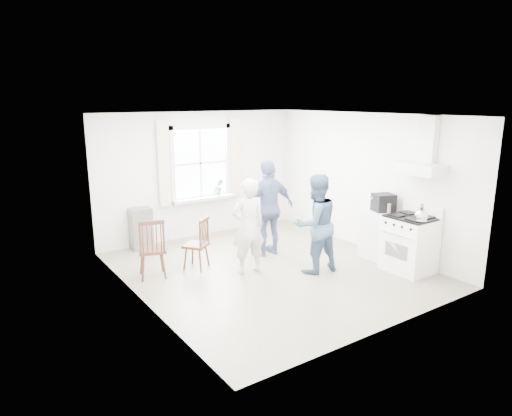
{
  "coord_description": "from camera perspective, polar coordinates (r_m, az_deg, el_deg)",
  "views": [
    {
      "loc": [
        -4.34,
        -5.93,
        2.86
      ],
      "look_at": [
        -0.16,
        0.2,
        1.07
      ],
      "focal_mm": 32.0,
      "sensor_mm": 36.0,
      "label": 1
    }
  ],
  "objects": [
    {
      "name": "windsor_chair_a",
      "position": [
        7.8,
        -6.9,
        -3.71
      ],
      "size": [
        0.53,
        0.53,
        0.91
      ],
      "color": "#401F14",
      "rests_on": "ground"
    },
    {
      "name": "range_hood",
      "position": [
        7.94,
        20.09,
        5.82
      ],
      "size": [
        0.45,
        0.76,
        0.94
      ],
      "color": "silver",
      "rests_on": "room_shell"
    },
    {
      "name": "person_mid",
      "position": [
        7.61,
        7.44,
        -1.98
      ],
      "size": [
        0.88,
        0.88,
        1.67
      ],
      "primitive_type": "imported",
      "rotation": [
        0.0,
        0.0,
        3.05
      ],
      "color": "#415B7A",
      "rests_on": "ground"
    },
    {
      "name": "person_right",
      "position": [
        8.39,
        1.61,
        0.0
      ],
      "size": [
        1.09,
        1.09,
        1.78
      ],
      "primitive_type": "imported",
      "rotation": [
        0.0,
        0.0,
        3.09
      ],
      "color": "navy",
      "rests_on": "ground"
    },
    {
      "name": "low_cabinet",
      "position": [
        8.58,
        15.18,
        -3.22
      ],
      "size": [
        0.5,
        0.55,
        0.9
      ],
      "primitive_type": "cube",
      "color": "silver",
      "rests_on": "ground"
    },
    {
      "name": "room_shell",
      "position": [
        7.51,
        1.84,
        1.59
      ],
      "size": [
        4.62,
        5.12,
        2.64
      ],
      "color": "gray",
      "rests_on": "ground"
    },
    {
      "name": "gas_stove",
      "position": [
        8.1,
        18.61,
        -4.2
      ],
      "size": [
        0.68,
        0.76,
        1.12
      ],
      "color": "white",
      "rests_on": "ground"
    },
    {
      "name": "person_left",
      "position": [
        7.51,
        -1.0,
        -2.32
      ],
      "size": [
        0.68,
        0.68,
        1.61
      ],
      "primitive_type": "imported",
      "rotation": [
        0.0,
        0.0,
        2.97
      ],
      "color": "silver",
      "rests_on": "ground"
    },
    {
      "name": "window_assembly",
      "position": [
        9.54,
        -6.88,
        5.06
      ],
      "size": [
        1.88,
        0.24,
        1.7
      ],
      "color": "white",
      "rests_on": "room_shell"
    },
    {
      "name": "cardboard_box",
      "position": [
        8.41,
        16.1,
        0.17
      ],
      "size": [
        0.32,
        0.27,
        0.17
      ],
      "primitive_type": "cube",
      "rotation": [
        0.0,
        0.0,
        0.31
      ],
      "color": "#AC7A53",
      "rests_on": "low_cabinet"
    },
    {
      "name": "kettle",
      "position": [
        7.67,
        19.95,
        -0.9
      ],
      "size": [
        0.21,
        0.21,
        0.3
      ],
      "color": "silver",
      "rests_on": "gas_stove"
    },
    {
      "name": "stereo_stack",
      "position": [
        8.39,
        15.65,
        0.66
      ],
      "size": [
        0.44,
        0.41,
        0.31
      ],
      "color": "black",
      "rests_on": "low_cabinet"
    },
    {
      "name": "shelf_unit",
      "position": [
        9.11,
        -14.18,
        -2.51
      ],
      "size": [
        0.4,
        0.3,
        0.8
      ],
      "primitive_type": "cube",
      "color": "slate",
      "rests_on": "ground"
    },
    {
      "name": "windsor_chair_b",
      "position": [
        7.47,
        -12.88,
        -4.27
      ],
      "size": [
        0.52,
        0.51,
        1.0
      ],
      "color": "#401F14",
      "rests_on": "ground"
    },
    {
      "name": "potted_plant",
      "position": [
        9.71,
        -4.66,
        2.63
      ],
      "size": [
        0.24,
        0.24,
        0.35
      ],
      "primitive_type": "imported",
      "rotation": [
        0.0,
        0.0,
        -0.31
      ],
      "color": "#2F6A36",
      "rests_on": "window_assembly"
    }
  ]
}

